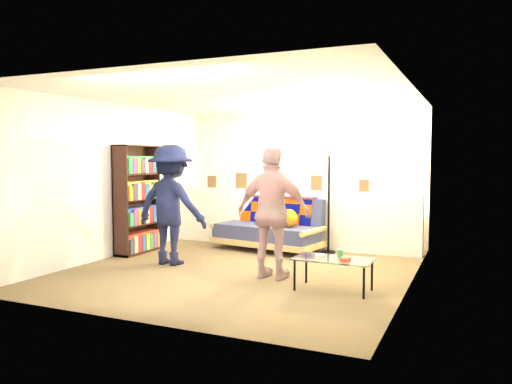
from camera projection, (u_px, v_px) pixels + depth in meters
ground at (245, 268)px, 7.03m from camera, size 5.00×5.00×0.00m
room_shell at (258, 150)px, 7.34m from camera, size 4.60×5.05×2.45m
half_wall_ledge at (289, 218)px, 8.64m from camera, size 4.45×0.15×1.00m
ledge_decor at (276, 179)px, 8.66m from camera, size 2.97×0.02×0.45m
futon_sofa at (270, 228)px, 8.41m from camera, size 1.96×1.17×0.79m
bookshelf at (137, 203)px, 8.11m from camera, size 0.29×0.88×1.75m
coffee_table at (334, 261)px, 5.82m from camera, size 0.92×0.53×0.47m
floor_lamp at (330, 180)px, 8.09m from camera, size 0.38×0.30×1.68m
person_left at (171, 205)px, 7.25m from camera, size 1.14×0.67×1.74m
person_right at (273, 213)px, 6.37m from camera, size 1.02×0.47×1.71m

